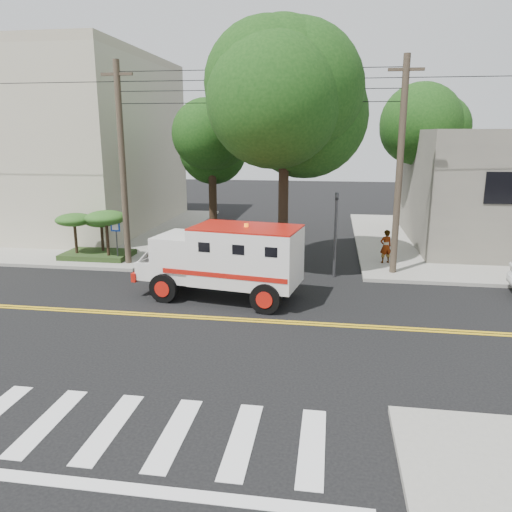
# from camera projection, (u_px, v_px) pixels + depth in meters

# --- Properties ---
(ground) EXTENTS (100.00, 100.00, 0.00)m
(ground) POSITION_uv_depth(u_px,v_px,m) (218.00, 319.00, 16.51)
(ground) COLOR black
(ground) RESTS_ON ground
(sidewalk_ne) EXTENTS (17.00, 17.00, 0.15)m
(sidewalk_ne) POSITION_uv_depth(u_px,v_px,m) (512.00, 243.00, 27.46)
(sidewalk_ne) COLOR gray
(sidewalk_ne) RESTS_ON ground
(sidewalk_nw) EXTENTS (17.00, 17.00, 0.15)m
(sidewalk_nw) POSITION_uv_depth(u_px,v_px,m) (57.00, 229.00, 31.44)
(sidewalk_nw) COLOR gray
(sidewalk_nw) RESTS_ON ground
(building_left) EXTENTS (16.00, 14.00, 10.00)m
(building_left) POSITION_uv_depth(u_px,v_px,m) (33.00, 146.00, 31.96)
(building_left) COLOR #B8B097
(building_left) RESTS_ON sidewalk_nw
(utility_pole_left) EXTENTS (0.28, 0.28, 9.00)m
(utility_pole_left) POSITION_uv_depth(u_px,v_px,m) (123.00, 167.00, 22.02)
(utility_pole_left) COLOR #382D23
(utility_pole_left) RESTS_ON ground
(utility_pole_right) EXTENTS (0.28, 0.28, 9.00)m
(utility_pole_right) POSITION_uv_depth(u_px,v_px,m) (399.00, 170.00, 20.46)
(utility_pole_right) COLOR #382D23
(utility_pole_right) RESTS_ON ground
(tree_main) EXTENTS (6.08, 5.70, 9.85)m
(tree_main) POSITION_uv_depth(u_px,v_px,m) (295.00, 102.00, 20.46)
(tree_main) COLOR black
(tree_main) RESTS_ON ground
(tree_left) EXTENTS (4.48, 4.20, 7.70)m
(tree_left) POSITION_uv_depth(u_px,v_px,m) (216.00, 138.00, 26.85)
(tree_left) COLOR black
(tree_left) RESTS_ON ground
(tree_right) EXTENTS (4.80, 4.50, 8.20)m
(tree_right) POSITION_uv_depth(u_px,v_px,m) (426.00, 131.00, 28.88)
(tree_right) COLOR black
(tree_right) RESTS_ON ground
(traffic_signal) EXTENTS (0.15, 0.18, 3.60)m
(traffic_signal) POSITION_uv_depth(u_px,v_px,m) (336.00, 225.00, 20.79)
(traffic_signal) COLOR #3F3F42
(traffic_signal) RESTS_ON ground
(accessibility_sign) EXTENTS (0.45, 0.10, 2.02)m
(accessibility_sign) POSITION_uv_depth(u_px,v_px,m) (116.00, 236.00, 23.02)
(accessibility_sign) COLOR #3F3F42
(accessibility_sign) RESTS_ON ground
(palm_planter) EXTENTS (3.52, 2.63, 2.36)m
(palm_planter) POSITION_uv_depth(u_px,v_px,m) (95.00, 227.00, 23.57)
(palm_planter) COLOR #1E3314
(palm_planter) RESTS_ON sidewalk_nw
(armored_truck) EXTENTS (6.31, 3.23, 2.75)m
(armored_truck) POSITION_uv_depth(u_px,v_px,m) (226.00, 257.00, 18.16)
(armored_truck) COLOR silver
(armored_truck) RESTS_ON ground
(pedestrian_a) EXTENTS (0.66, 0.55, 1.54)m
(pedestrian_a) POSITION_uv_depth(u_px,v_px,m) (386.00, 246.00, 22.87)
(pedestrian_a) COLOR gray
(pedestrian_a) RESTS_ON sidewalk_ne
(pedestrian_b) EXTENTS (0.91, 0.84, 1.50)m
(pedestrian_b) POSITION_uv_depth(u_px,v_px,m) (458.00, 243.00, 23.57)
(pedestrian_b) COLOR gray
(pedestrian_b) RESTS_ON sidewalk_ne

